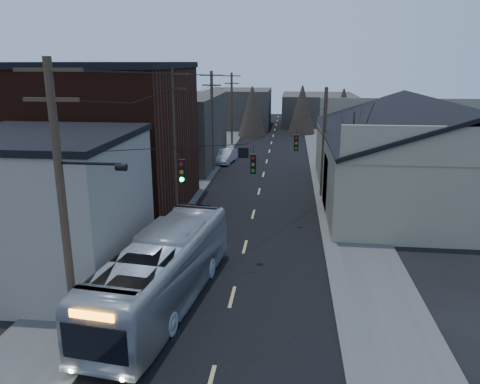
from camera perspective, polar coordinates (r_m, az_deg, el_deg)
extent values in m
cube|color=black|center=(42.37, 2.71, 1.52)|extent=(9.00, 110.00, 0.02)
cube|color=#474744|center=(43.22, -5.93, 1.80)|extent=(4.00, 110.00, 0.12)
cube|color=#474744|center=(42.49, 11.49, 1.33)|extent=(4.00, 110.00, 0.12)
cube|color=gray|center=(24.04, -22.51, -2.12)|extent=(8.00, 8.00, 7.00)
cube|color=black|center=(33.84, -15.53, 5.99)|extent=(10.00, 12.00, 10.00)
cube|color=#38332D|center=(48.99, -8.05, 7.47)|extent=(9.00, 14.00, 7.00)
cube|color=#7E745B|center=(38.36, 22.06, 2.69)|extent=(16.00, 20.00, 5.00)
cube|color=black|center=(36.84, 16.62, 8.71)|extent=(8.16, 20.60, 2.86)
cube|color=#38332D|center=(76.84, -0.16, 10.17)|extent=(10.00, 12.00, 6.00)
cube|color=#38332D|center=(81.53, 9.50, 9.92)|extent=(12.00, 14.00, 5.00)
cone|color=black|center=(32.01, 13.37, 3.06)|extent=(0.40, 0.40, 7.20)
cylinder|color=#382B1E|center=(16.66, -20.65, -3.21)|extent=(0.28, 0.28, 10.50)
cube|color=#382B1E|center=(15.86, -22.36, 13.63)|extent=(2.20, 0.12, 0.12)
cylinder|color=#382B1E|center=(30.43, -8.08, 5.38)|extent=(0.28, 0.28, 10.00)
cube|color=#382B1E|center=(29.96, -8.42, 14.07)|extent=(2.20, 0.12, 0.12)
cylinder|color=#382B1E|center=(44.99, -3.41, 8.48)|extent=(0.28, 0.28, 9.50)
cube|color=#382B1E|center=(44.66, -3.50, 14.03)|extent=(2.20, 0.12, 0.12)
cylinder|color=#382B1E|center=(59.77, -1.01, 10.04)|extent=(0.28, 0.28, 9.00)
cube|color=#382B1E|center=(59.51, -1.03, 13.97)|extent=(2.20, 0.12, 0.12)
cylinder|color=#382B1E|center=(36.63, 10.17, 5.83)|extent=(0.28, 0.28, 8.50)
cube|color=black|center=(19.54, -7.06, 2.53)|extent=(0.28, 0.20, 1.00)
cube|color=black|center=(23.63, 1.62, 3.44)|extent=(0.28, 0.20, 1.00)
cube|color=black|center=(29.43, 6.86, 5.97)|extent=(0.28, 0.20, 1.00)
imported|color=#A6ACB2|center=(20.78, -9.37, -9.47)|extent=(4.13, 11.73, 3.20)
imported|color=#B8BAC0|center=(49.43, -1.77, 4.43)|extent=(2.15, 4.62, 1.46)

